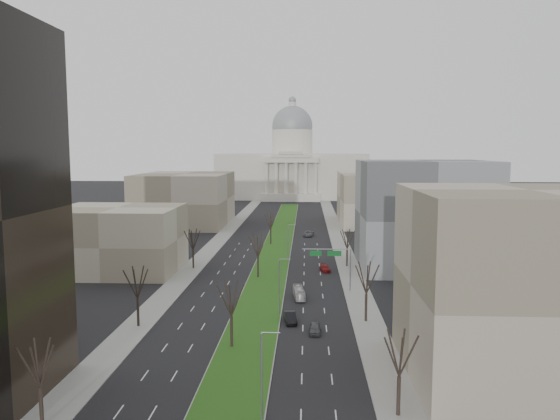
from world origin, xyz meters
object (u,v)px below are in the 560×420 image
(car_red, at_px, (325,268))
(car_grey_far, at_px, (309,234))
(box_van, at_px, (299,293))
(car_grey_near, at_px, (315,328))
(car_black, at_px, (290,317))

(car_red, height_order, car_grey_far, car_grey_far)
(car_red, distance_m, box_van, 22.47)
(car_grey_near, distance_m, box_van, 18.71)
(car_black, relative_size, car_red, 1.05)
(car_black, height_order, car_grey_far, car_grey_far)
(car_black, relative_size, car_grey_far, 0.84)
(car_grey_near, distance_m, car_grey_far, 88.49)
(car_red, xyz_separation_m, car_grey_far, (-3.38, 48.14, 0.13))
(car_grey_near, bearing_deg, car_grey_far, 91.55)
(car_red, bearing_deg, car_black, -108.37)
(car_grey_near, height_order, car_red, car_grey_near)
(box_van, bearing_deg, car_grey_near, -88.48)
(car_red, distance_m, car_grey_far, 48.26)
(car_grey_near, height_order, car_grey_far, car_grey_far)
(car_grey_far, distance_m, box_van, 69.98)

